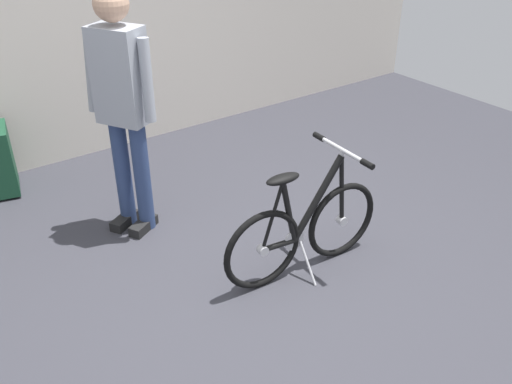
% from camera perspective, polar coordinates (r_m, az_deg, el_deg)
% --- Properties ---
extents(ground_plane, '(7.85, 7.85, 0.00)m').
position_cam_1_polar(ground_plane, '(3.31, 1.45, -11.49)').
color(ground_plane, '#38383F').
extents(folding_bike_foreground, '(1.13, 0.53, 0.80)m').
position_cam_1_polar(folding_bike_foreground, '(3.40, 4.96, -3.79)').
color(folding_bike_foreground, black).
rests_on(folding_bike_foreground, ground_plane).
extents(visitor_near_wall, '(0.38, 0.47, 1.64)m').
position_cam_1_polar(visitor_near_wall, '(3.67, -13.57, 9.15)').
color(visitor_near_wall, navy).
rests_on(visitor_near_wall, ground_plane).
extents(rolling_suitcase, '(0.25, 0.39, 0.83)m').
position_cam_1_polar(rolling_suitcase, '(4.71, -24.87, 3.13)').
color(rolling_suitcase, '#19472D').
rests_on(rolling_suitcase, ground_plane).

